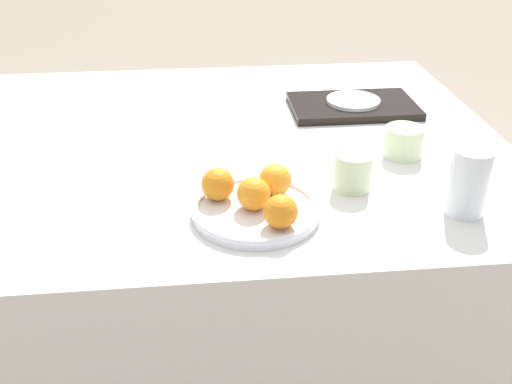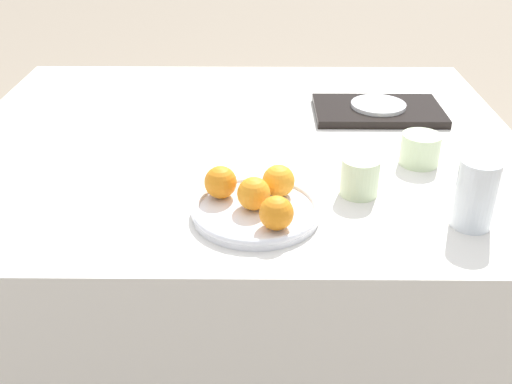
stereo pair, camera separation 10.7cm
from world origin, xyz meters
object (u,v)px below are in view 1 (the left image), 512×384
at_px(cup_0, 404,142).
at_px(cup_1, 353,172).
at_px(fruit_platter, 256,210).
at_px(orange_0, 275,180).
at_px(side_plate, 353,101).
at_px(orange_1, 254,194).
at_px(orange_3, 281,212).
at_px(orange_2, 218,184).
at_px(water_glass, 468,182).
at_px(serving_tray, 353,106).

relative_size(cup_0, cup_1, 1.11).
bearing_deg(fruit_platter, orange_0, 50.40).
bearing_deg(orange_0, cup_0, 28.93).
xyz_separation_m(side_plate, cup_0, (0.04, -0.29, 0.01)).
bearing_deg(orange_1, cup_1, 22.31).
bearing_deg(orange_3, orange_2, 132.97).
bearing_deg(side_plate, cup_0, -82.19).
bearing_deg(orange_2, water_glass, -9.14).
xyz_separation_m(serving_tray, cup_0, (0.04, -0.29, 0.02)).
relative_size(side_plate, cup_1, 1.86).
xyz_separation_m(orange_2, cup_1, (0.27, 0.04, -0.01)).
xyz_separation_m(serving_tray, side_plate, (0.00, 0.00, 0.02)).
distance_m(orange_1, cup_0, 0.41).
xyz_separation_m(fruit_platter, serving_tray, (0.31, 0.51, -0.00)).
bearing_deg(orange_1, cup_0, 31.81).
height_order(fruit_platter, cup_0, cup_0).
height_order(fruit_platter, cup_1, cup_1).
height_order(serving_tray, side_plate, side_plate).
xyz_separation_m(fruit_platter, orange_0, (0.04, 0.05, 0.03)).
distance_m(fruit_platter, serving_tray, 0.59).
bearing_deg(orange_0, cup_1, 12.34).
relative_size(side_plate, cup_0, 1.68).
bearing_deg(side_plate, cup_1, -104.48).
relative_size(fruit_platter, orange_2, 3.87).
distance_m(water_glass, cup_1, 0.22).
height_order(orange_2, cup_1, orange_2).
bearing_deg(water_glass, orange_3, -173.87).
distance_m(orange_0, water_glass, 0.35).
distance_m(orange_3, serving_tray, 0.63).
distance_m(orange_0, cup_0, 0.35).
height_order(serving_tray, cup_1, cup_1).
relative_size(orange_0, cup_1, 0.82).
relative_size(fruit_platter, orange_0, 3.87).
relative_size(orange_1, water_glass, 0.48).
height_order(water_glass, side_plate, water_glass).
distance_m(side_plate, cup_1, 0.44).
xyz_separation_m(water_glass, cup_0, (-0.04, 0.25, -0.03)).
xyz_separation_m(orange_2, cup_0, (0.41, 0.18, -0.01)).
distance_m(serving_tray, side_plate, 0.02).
height_order(fruit_platter, water_glass, water_glass).
height_order(fruit_platter, orange_0, orange_0).
relative_size(orange_1, orange_3, 1.01).
relative_size(orange_0, serving_tray, 0.19).
xyz_separation_m(orange_1, orange_3, (0.04, -0.07, -0.00)).
bearing_deg(water_glass, fruit_platter, 175.78).
bearing_deg(fruit_platter, orange_3, -61.60).
height_order(orange_0, side_plate, orange_0).
bearing_deg(orange_3, serving_tray, 64.47).
bearing_deg(cup_1, orange_1, -157.69).
relative_size(orange_3, side_plate, 0.43).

